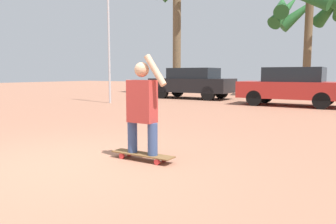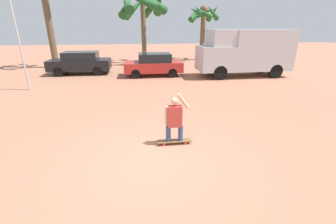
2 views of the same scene
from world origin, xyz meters
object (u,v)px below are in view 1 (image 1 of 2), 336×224
at_px(parked_car_black, 192,83).
at_px(skateboard, 142,155).
at_px(person_skateboarder, 142,104).
at_px(palm_tree_center_background, 309,6).
at_px(flagpole, 110,27).
at_px(parked_car_red, 292,86).

bearing_deg(parked_car_black, skateboard, -65.90).
distance_m(person_skateboarder, parked_car_black, 11.97).
height_order(palm_tree_center_background, flagpole, palm_tree_center_background).
height_order(skateboard, flagpole, flagpole).
bearing_deg(person_skateboarder, palm_tree_center_background, 91.08).
relative_size(parked_car_red, palm_tree_center_background, 0.64).
relative_size(person_skateboarder, flagpole, 0.25).
relative_size(skateboard, parked_car_red, 0.25).
bearing_deg(palm_tree_center_background, parked_car_black, -136.05).
relative_size(skateboard, person_skateboarder, 0.70).
relative_size(person_skateboarder, parked_car_black, 0.34).
xyz_separation_m(parked_car_red, palm_tree_center_background, (-0.43, 5.76, 4.02)).
bearing_deg(flagpole, parked_car_black, 67.26).
bearing_deg(skateboard, palm_tree_center_background, 91.09).
height_order(skateboard, person_skateboarder, person_skateboarder).
xyz_separation_m(skateboard, palm_tree_center_background, (-0.29, 15.36, 4.71)).
relative_size(parked_car_black, palm_tree_center_background, 0.68).
xyz_separation_m(person_skateboarder, palm_tree_center_background, (-0.29, 15.36, 3.98)).
bearing_deg(parked_car_red, parked_car_black, 165.22).
bearing_deg(parked_car_red, flagpole, -157.57).
distance_m(skateboard, parked_car_red, 9.63).
bearing_deg(person_skateboarder, skateboard, 0.00).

